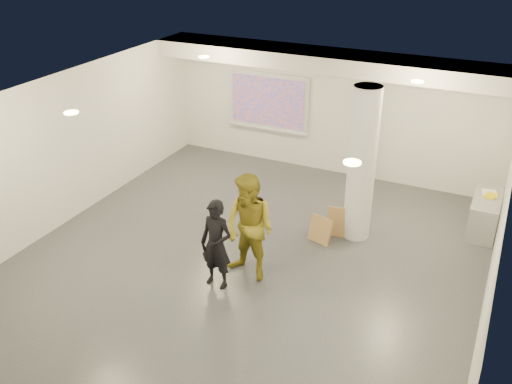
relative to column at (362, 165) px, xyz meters
The scene contains 20 objects.
floor 2.78m from the column, 129.81° to the right, with size 8.00×9.00×0.01m, color #35383C.
ceiling 2.78m from the column, 129.81° to the right, with size 8.00×9.00×0.01m, color white.
wall_back 3.09m from the column, 119.05° to the left, with size 8.00×0.01×3.00m, color silver.
wall_front 6.48m from the column, 103.39° to the right, with size 8.00×0.01×3.00m, color silver.
wall_left 5.79m from the column, 161.88° to the right, with size 0.01×9.00×3.00m, color silver.
wall_right 3.08m from the column, 35.75° to the right, with size 0.01×9.00×3.00m, color silver.
soffit_band 2.94m from the column, 124.90° to the left, with size 8.00×1.10×0.36m, color silver.
downlight_nw 4.05m from the column, 169.29° to the left, with size 0.22×0.22×0.02m, color #F4DE7D.
downlight_ne 1.78m from the column, 45.00° to the left, with size 0.22×0.22×0.02m, color #F4DE7D.
downlight_sw 5.17m from the column, 138.27° to the right, with size 0.22×0.22×0.02m, color #F4DE7D.
downlight_se 3.68m from the column, 78.02° to the right, with size 0.22×0.22×0.02m, color #F4DE7D.
column is the anchor object (origin of this frame).
projection_screen 4.08m from the column, 139.44° to the left, with size 2.10×0.13×1.42m.
credenza 2.78m from the column, 29.10° to the left, with size 0.52×1.24×0.72m, color gray.
papers_stack 2.77m from the column, 32.96° to the left, with size 0.27×0.35×0.02m, color white.
postit_pad 2.74m from the column, 30.57° to the left, with size 0.21×0.28×0.03m, color yellow.
cardboard_back 1.24m from the column, 145.84° to the right, with size 0.55×0.05×0.60m, color #9C7745.
cardboard_front 1.46m from the column, 135.30° to the right, with size 0.48×0.05×0.52m, color #9C7745.
woman 3.16m from the column, 122.52° to the right, with size 0.57×0.38×1.58m, color black.
man 2.55m from the column, 120.73° to the right, with size 0.93×0.72×1.91m, color olive.
Camera 1 is at (3.87, -7.75, 5.76)m, focal length 40.00 mm.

